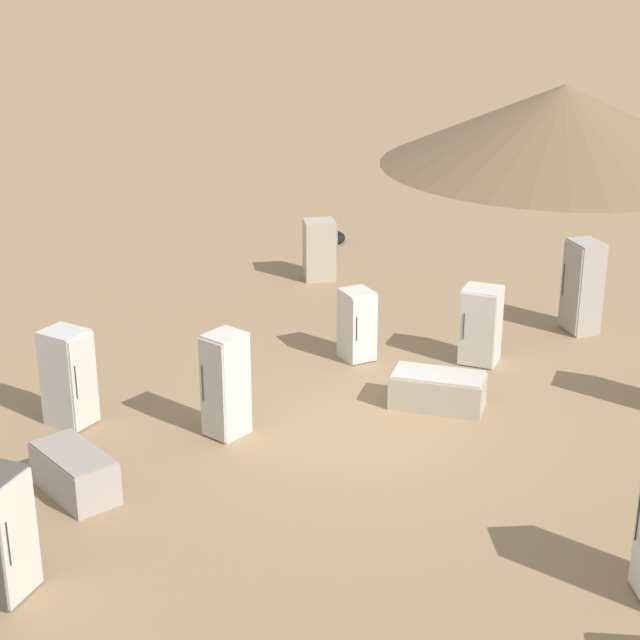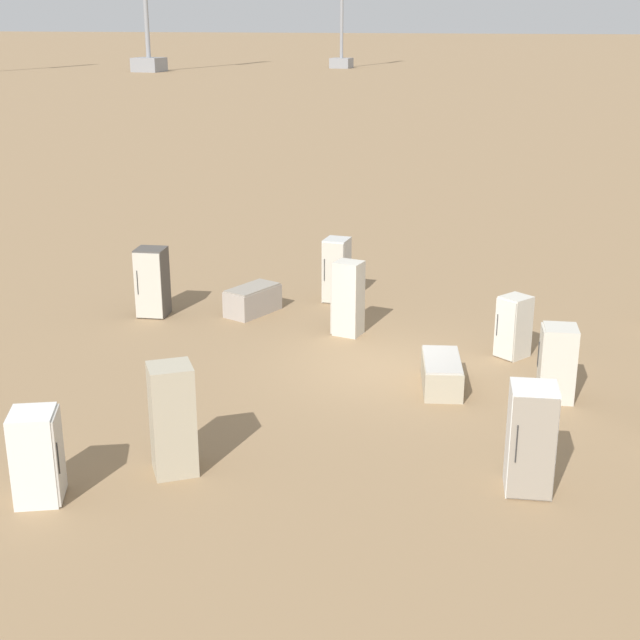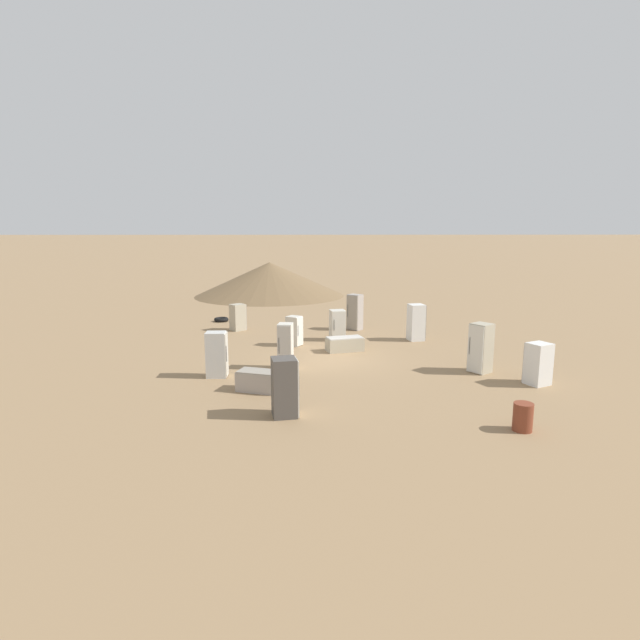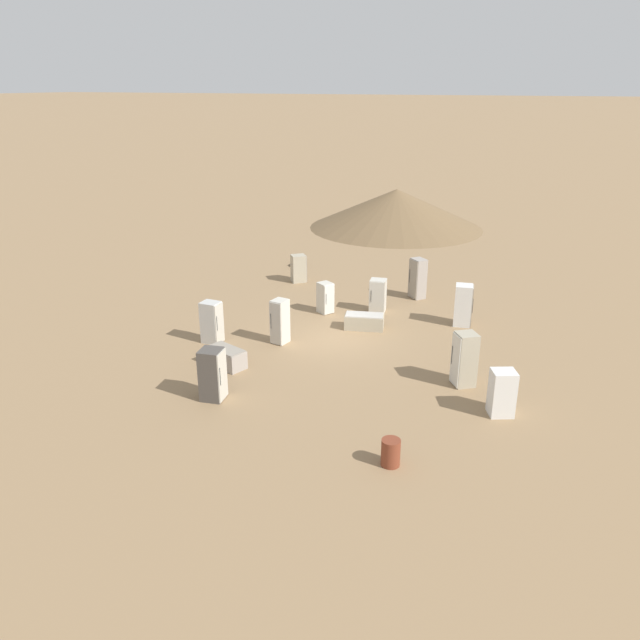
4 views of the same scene
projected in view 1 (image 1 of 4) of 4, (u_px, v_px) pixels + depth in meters
The scene contains 11 objects.
ground_plane at pixel (371, 426), 18.21m from camera, with size 1000.00×1000.00×0.00m, color #937551.
dirt_mound at pixel (562, 125), 36.10m from camera, with size 12.30×12.30×2.76m.
discarded_fridge_1 at pixel (68, 378), 18.03m from camera, with size 0.77×0.61×1.70m.
discarded_fridge_2 at pixel (582, 287), 21.99m from camera, with size 0.93×0.92×1.94m.
discarded_fridge_3 at pixel (320, 250), 25.20m from camera, with size 0.96×0.94×1.43m.
discarded_fridge_4 at pixel (75, 473), 16.01m from camera, with size 1.64×1.17×0.70m.
discarded_fridge_6 at pixel (225, 385), 17.65m from camera, with size 0.63×0.73×1.80m.
discarded_fridge_7 at pixel (438, 390), 18.82m from camera, with size 1.77×1.15×0.64m.
discarded_fridge_8 at pixel (481, 325), 20.54m from camera, with size 0.81×0.79×1.51m.
discarded_fridge_10 at pixel (357, 325), 20.72m from camera, with size 0.84×0.81×1.40m.
scrap_tire at pixel (329, 238), 28.21m from camera, with size 0.86×0.86×0.23m.
Camera 1 is at (-7.74, 14.40, 8.27)m, focal length 60.00 mm.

